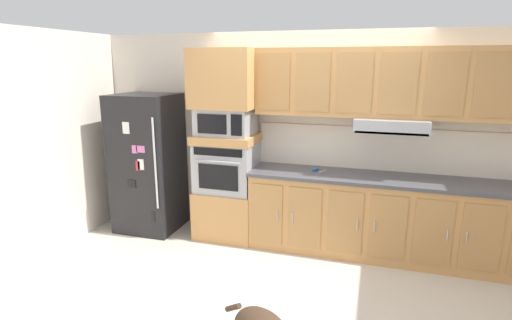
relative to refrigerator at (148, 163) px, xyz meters
name	(u,v)px	position (x,y,z in m)	size (l,w,h in m)	color
ground_plane	(292,275)	(2.05, -0.68, -0.88)	(9.60, 9.60, 0.00)	beige
back_kitchen_wall	(313,137)	(2.05, 0.43, 0.37)	(6.20, 0.12, 2.50)	silver
side_panel_left	(58,141)	(-0.75, -0.68, 0.37)	(0.12, 7.10, 2.50)	silver
refrigerator	(148,163)	(0.00, 0.00, 0.00)	(0.76, 0.73, 1.76)	black
oven_base_cabinet	(228,212)	(1.06, 0.07, -0.58)	(0.74, 0.62, 0.60)	tan
built_in_oven	(227,166)	(1.06, 0.07, 0.02)	(0.70, 0.62, 0.60)	#A8AAAF
appliance_mid_shelf	(227,138)	(1.06, 0.07, 0.37)	(0.74, 0.62, 0.10)	tan
microwave	(226,121)	(1.06, 0.07, 0.58)	(0.64, 0.54, 0.32)	#A8AAAF
appliance_upper_cabinet	(226,78)	(1.06, 0.07, 1.08)	(0.74, 0.62, 0.68)	tan
lower_cabinet_run	(387,219)	(2.97, 0.07, -0.44)	(3.08, 0.63, 0.88)	tan
countertop_slab	(390,179)	(2.97, 0.07, 0.02)	(3.12, 0.64, 0.04)	#4C4C51
backsplash_panel	(392,150)	(2.97, 0.36, 0.29)	(3.12, 0.02, 0.50)	white
upper_cabinet_with_hood	(397,85)	(2.97, 0.19, 1.02)	(3.08, 0.48, 0.88)	tan
screwdriver	(316,169)	(2.15, 0.11, 0.05)	(0.17, 0.16, 0.03)	blue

